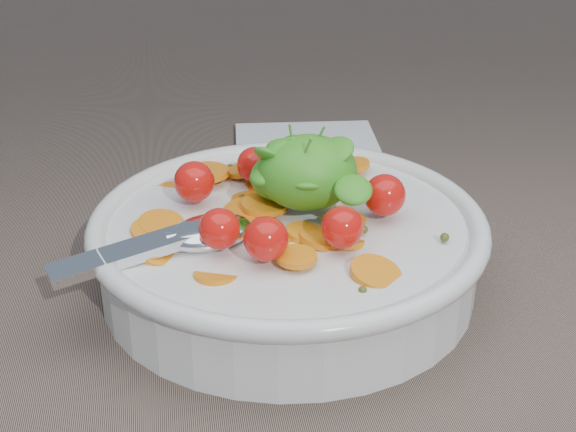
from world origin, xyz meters
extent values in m
plane|color=#796557|center=(0.00, 0.00, 0.00)|extent=(6.00, 6.00, 0.00)
cylinder|color=silver|center=(0.02, -0.01, 0.03)|extent=(0.27, 0.27, 0.05)
torus|color=silver|center=(0.02, -0.01, 0.05)|extent=(0.29, 0.29, 0.01)
cylinder|color=silver|center=(0.02, -0.01, 0.00)|extent=(0.14, 0.14, 0.01)
cylinder|color=brown|center=(0.02, -0.01, 0.03)|extent=(0.25, 0.25, 0.04)
cylinder|color=orange|center=(-0.07, -0.01, 0.05)|extent=(0.03, 0.03, 0.01)
cylinder|color=orange|center=(-0.03, 0.08, 0.06)|extent=(0.04, 0.04, 0.01)
cylinder|color=orange|center=(-0.06, 0.06, 0.05)|extent=(0.04, 0.04, 0.01)
cylinder|color=orange|center=(0.06, -0.02, 0.06)|extent=(0.04, 0.04, 0.01)
cylinder|color=orange|center=(-0.01, 0.01, 0.06)|extent=(0.05, 0.05, 0.02)
cylinder|color=orange|center=(0.03, -0.03, 0.05)|extent=(0.03, 0.03, 0.01)
cylinder|color=orange|center=(0.07, -0.09, 0.05)|extent=(0.04, 0.04, 0.02)
cylinder|color=orange|center=(0.09, 0.07, 0.06)|extent=(0.04, 0.04, 0.01)
cylinder|color=orange|center=(-0.07, 0.00, 0.05)|extent=(0.05, 0.05, 0.01)
cylinder|color=orange|center=(-0.03, 0.07, 0.06)|extent=(0.04, 0.04, 0.01)
cylinder|color=orange|center=(0.02, -0.07, 0.06)|extent=(0.04, 0.04, 0.01)
cylinder|color=orange|center=(0.01, 0.01, 0.06)|extent=(0.05, 0.05, 0.00)
cylinder|color=orange|center=(-0.03, -0.07, 0.05)|extent=(0.04, 0.04, 0.01)
cylinder|color=orange|center=(0.00, 0.03, 0.05)|extent=(0.04, 0.04, 0.01)
cylinder|color=orange|center=(0.03, 0.05, 0.06)|extent=(0.04, 0.04, 0.01)
cylinder|color=orange|center=(0.00, 0.08, 0.06)|extent=(0.04, 0.04, 0.02)
cylinder|color=orange|center=(0.00, -0.03, 0.05)|extent=(0.04, 0.04, 0.01)
cylinder|color=orange|center=(0.05, -0.04, 0.05)|extent=(0.04, 0.04, 0.02)
cylinder|color=orange|center=(0.04, -0.04, 0.05)|extent=(0.04, 0.04, 0.01)
cylinder|color=orange|center=(-0.07, -0.04, 0.05)|extent=(0.04, 0.04, 0.02)
cylinder|color=orange|center=(0.00, 0.05, 0.05)|extent=(0.04, 0.04, 0.01)
cylinder|color=orange|center=(0.00, -0.02, 0.05)|extent=(0.04, 0.04, 0.01)
sphere|color=#454C19|center=(-0.03, -0.03, 0.06)|extent=(0.01, 0.01, 0.01)
sphere|color=#454C19|center=(-0.03, 0.07, 0.05)|extent=(0.01, 0.01, 0.01)
sphere|color=#454C19|center=(0.02, 0.05, 0.06)|extent=(0.01, 0.01, 0.01)
sphere|color=#454C19|center=(0.05, 0.03, 0.06)|extent=(0.01, 0.01, 0.01)
sphere|color=#454C19|center=(-0.01, 0.03, 0.06)|extent=(0.01, 0.01, 0.01)
sphere|color=#454C19|center=(0.03, 0.05, 0.06)|extent=(0.01, 0.01, 0.01)
sphere|color=#454C19|center=(0.01, 0.06, 0.05)|extent=(0.01, 0.01, 0.01)
sphere|color=#454C19|center=(0.12, -0.05, 0.06)|extent=(0.01, 0.01, 0.01)
sphere|color=#454C19|center=(0.05, -0.10, 0.05)|extent=(0.01, 0.01, 0.01)
sphere|color=#454C19|center=(0.01, -0.05, 0.05)|extent=(0.01, 0.01, 0.01)
sphere|color=#454C19|center=(-0.01, 0.09, 0.05)|extent=(0.01, 0.01, 0.01)
sphere|color=#454C19|center=(0.07, -0.03, 0.06)|extent=(0.01, 0.01, 0.01)
sphere|color=red|center=(0.09, -0.01, 0.07)|extent=(0.03, 0.03, 0.03)
sphere|color=red|center=(0.07, 0.04, 0.07)|extent=(0.03, 0.03, 0.03)
sphere|color=red|center=(0.01, 0.06, 0.07)|extent=(0.03, 0.03, 0.03)
sphere|color=red|center=(-0.04, 0.03, 0.07)|extent=(0.03, 0.03, 0.03)
sphere|color=red|center=(-0.03, -0.04, 0.07)|extent=(0.03, 0.03, 0.03)
sphere|color=red|center=(0.00, -0.06, 0.07)|extent=(0.03, 0.03, 0.03)
sphere|color=red|center=(0.05, -0.05, 0.07)|extent=(0.03, 0.03, 0.03)
ellipsoid|color=green|center=(0.04, 0.00, 0.09)|extent=(0.07, 0.06, 0.05)
ellipsoid|color=green|center=(0.02, 0.02, 0.08)|extent=(0.04, 0.04, 0.03)
ellipsoid|color=green|center=(0.03, 0.00, 0.10)|extent=(0.03, 0.03, 0.02)
ellipsoid|color=green|center=(0.03, 0.01, 0.09)|extent=(0.03, 0.03, 0.01)
ellipsoid|color=green|center=(0.04, 0.00, 0.09)|extent=(0.02, 0.02, 0.02)
ellipsoid|color=green|center=(0.02, 0.01, 0.10)|extent=(0.03, 0.03, 0.03)
ellipsoid|color=green|center=(0.04, 0.01, 0.10)|extent=(0.03, 0.03, 0.02)
ellipsoid|color=green|center=(0.06, -0.03, 0.09)|extent=(0.03, 0.03, 0.02)
ellipsoid|color=green|center=(0.04, 0.01, 0.09)|extent=(0.02, 0.02, 0.02)
ellipsoid|color=green|center=(0.02, 0.00, 0.10)|extent=(0.03, 0.02, 0.02)
ellipsoid|color=green|center=(0.03, 0.01, 0.11)|extent=(0.02, 0.02, 0.02)
ellipsoid|color=green|center=(0.03, 0.00, 0.09)|extent=(0.02, 0.02, 0.01)
ellipsoid|color=green|center=(0.03, 0.04, 0.09)|extent=(0.02, 0.03, 0.02)
ellipsoid|color=green|center=(0.01, 0.00, 0.10)|extent=(0.02, 0.03, 0.03)
ellipsoid|color=green|center=(0.01, 0.00, 0.08)|extent=(0.02, 0.02, 0.01)
ellipsoid|color=green|center=(0.04, 0.00, 0.09)|extent=(0.03, 0.03, 0.02)
ellipsoid|color=green|center=(0.03, 0.03, 0.10)|extent=(0.02, 0.03, 0.02)
ellipsoid|color=green|center=(0.02, 0.00, 0.10)|extent=(0.02, 0.02, 0.02)
ellipsoid|color=green|center=(0.06, 0.00, 0.10)|extent=(0.04, 0.04, 0.03)
ellipsoid|color=green|center=(0.05, 0.00, 0.10)|extent=(0.02, 0.02, 0.01)
ellipsoid|color=green|center=(0.03, -0.02, 0.09)|extent=(0.02, 0.02, 0.02)
ellipsoid|color=green|center=(0.04, 0.00, 0.10)|extent=(0.04, 0.04, 0.02)
ellipsoid|color=green|center=(0.02, 0.02, 0.09)|extent=(0.03, 0.03, 0.02)
ellipsoid|color=green|center=(0.02, 0.02, 0.10)|extent=(0.03, 0.03, 0.02)
cylinder|color=#4C8C33|center=(0.03, -0.01, 0.10)|extent=(0.01, 0.02, 0.04)
cylinder|color=#4C8C33|center=(0.03, 0.01, 0.10)|extent=(0.01, 0.01, 0.05)
cylinder|color=#4C8C33|center=(0.04, 0.01, 0.10)|extent=(0.02, 0.02, 0.04)
ellipsoid|color=silver|center=(-0.03, -0.02, 0.06)|extent=(0.07, 0.06, 0.02)
cube|color=silver|center=(-0.08, -0.04, 0.06)|extent=(0.12, 0.06, 0.02)
cylinder|color=silver|center=(-0.05, -0.03, 0.06)|extent=(0.03, 0.02, 0.01)
cube|color=white|center=(0.08, 0.25, 0.00)|extent=(0.16, 0.14, 0.01)
camera|label=1|loc=(-0.06, -0.51, 0.32)|focal=50.00mm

